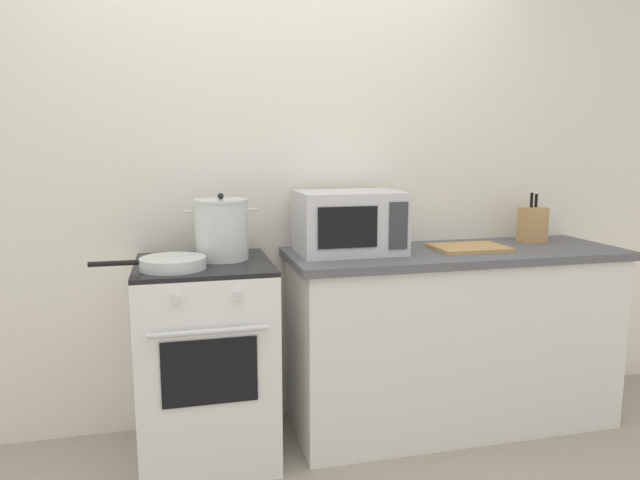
% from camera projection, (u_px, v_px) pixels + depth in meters
% --- Properties ---
extents(back_wall, '(4.40, 0.10, 2.50)m').
position_uv_depth(back_wall, '(323.00, 182.00, 3.06)').
color(back_wall, silver).
rests_on(back_wall, ground_plane).
extents(lower_cabinet_right, '(1.64, 0.56, 0.88)m').
position_uv_depth(lower_cabinet_right, '(452.00, 341.00, 3.00)').
color(lower_cabinet_right, white).
rests_on(lower_cabinet_right, ground_plane).
extents(countertop_right, '(1.70, 0.60, 0.04)m').
position_uv_depth(countertop_right, '(456.00, 254.00, 2.93)').
color(countertop_right, '#59595E').
rests_on(countertop_right, lower_cabinet_right).
extents(stove, '(0.60, 0.64, 0.92)m').
position_uv_depth(stove, '(206.00, 360.00, 2.68)').
color(stove, white).
rests_on(stove, ground_plane).
extents(stock_pot, '(0.33, 0.25, 0.30)m').
position_uv_depth(stock_pot, '(222.00, 229.00, 2.66)').
color(stock_pot, silver).
rests_on(stock_pot, stove).
extents(frying_pan, '(0.48, 0.28, 0.05)m').
position_uv_depth(frying_pan, '(172.00, 263.00, 2.46)').
color(frying_pan, silver).
rests_on(frying_pan, stove).
extents(microwave, '(0.50, 0.37, 0.30)m').
position_uv_depth(microwave, '(349.00, 222.00, 2.82)').
color(microwave, silver).
rests_on(microwave, countertop_right).
extents(cutting_board, '(0.36, 0.26, 0.02)m').
position_uv_depth(cutting_board, '(469.00, 248.00, 2.92)').
color(cutting_board, tan).
rests_on(cutting_board, countertop_right).
extents(knife_block, '(0.13, 0.10, 0.27)m').
position_uv_depth(knife_block, '(532.00, 224.00, 3.14)').
color(knife_block, tan).
rests_on(knife_block, countertop_right).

